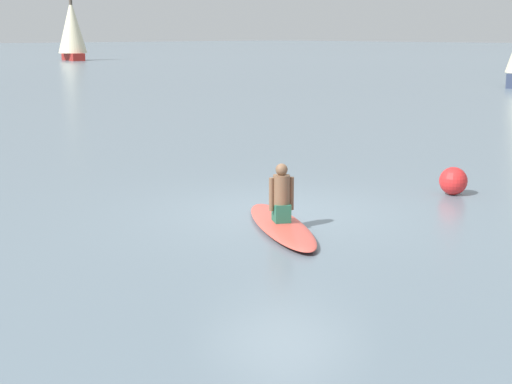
% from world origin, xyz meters
% --- Properties ---
extents(ground_plane, '(400.00, 400.00, 0.00)m').
position_xyz_m(ground_plane, '(0.00, 0.00, 0.00)').
color(ground_plane, slate).
extents(surfboard, '(2.24, 3.06, 0.13)m').
position_xyz_m(surfboard, '(0.86, 0.77, 0.07)').
color(surfboard, '#D84C3F').
rests_on(surfboard, ground).
extents(person_paddler, '(0.38, 0.39, 0.93)m').
position_xyz_m(person_paddler, '(0.86, 0.77, 0.55)').
color(person_paddler, '#26664C').
rests_on(person_paddler, surfboard).
extents(sailboat_near_left, '(3.77, 4.64, 7.40)m').
position_xyz_m(sailboat_near_left, '(-35.34, -67.14, 3.46)').
color(sailboat_near_left, maroon).
rests_on(sailboat_near_left, ground).
extents(buoy_marker, '(0.54, 0.54, 0.54)m').
position_xyz_m(buoy_marker, '(-3.43, 1.17, 0.27)').
color(buoy_marker, red).
rests_on(buoy_marker, ground).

